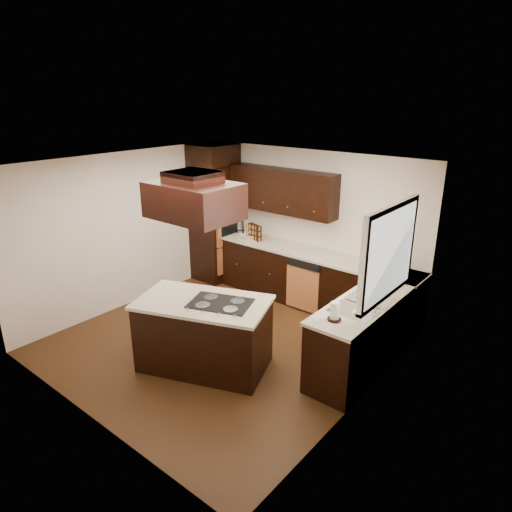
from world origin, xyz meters
name	(u,v)px	position (x,y,z in m)	size (l,w,h in m)	color
floor	(224,342)	(0.00, 0.00, -0.01)	(4.20, 4.20, 0.02)	#543216
ceiling	(219,164)	(0.00, 0.00, 2.51)	(4.20, 4.20, 0.02)	white
wall_back	(308,225)	(0.00, 2.11, 1.25)	(4.20, 0.02, 2.50)	#F1E2CE
wall_front	(77,316)	(0.00, -2.11, 1.25)	(4.20, 0.02, 2.50)	#F1E2CE
wall_left	(126,231)	(-2.11, 0.00, 1.25)	(0.02, 4.20, 2.50)	#F1E2CE
wall_right	(367,303)	(2.11, 0.00, 1.25)	(0.02, 4.20, 2.50)	#F1E2CE
oven_column	(215,223)	(-1.78, 1.71, 1.06)	(0.65, 0.75, 2.12)	black
wall_oven_face	(229,223)	(-1.43, 1.71, 1.12)	(0.05, 0.62, 0.78)	#CF7442
base_cabinets_back	(298,276)	(0.03, 1.80, 0.44)	(2.93, 0.60, 0.88)	black
base_cabinets_right	(371,329)	(1.80, 0.90, 0.44)	(0.60, 2.40, 0.88)	black
countertop_back	(298,250)	(0.03, 1.79, 0.90)	(2.93, 0.63, 0.04)	beige
countertop_right	(373,297)	(1.79, 0.90, 0.90)	(0.63, 2.40, 0.04)	beige
upper_cabinets	(282,191)	(-0.43, 1.93, 1.81)	(2.00, 0.34, 0.72)	black
dishwasher_front	(303,289)	(0.33, 1.50, 0.40)	(0.60, 0.05, 0.72)	#CF7442
window_frame	(389,253)	(2.07, 0.55, 1.65)	(0.06, 1.32, 1.12)	white
window_pane	(391,253)	(2.10, 0.55, 1.65)	(0.00, 1.20, 1.00)	white
curtain_left	(368,257)	(2.01, 0.13, 1.70)	(0.02, 0.34, 0.90)	beige
curtain_right	(399,239)	(2.01, 0.97, 1.70)	(0.02, 0.34, 0.90)	beige
sink_rim	(362,305)	(1.80, 0.55, 0.92)	(0.52, 0.84, 0.01)	silver
island	(204,335)	(0.22, -0.59, 0.44)	(1.57, 0.86, 0.88)	black
island_top	(203,302)	(0.22, -0.59, 0.90)	(1.63, 0.91, 0.04)	beige
cooktop	(220,303)	(0.44, -0.51, 0.93)	(0.74, 0.49, 0.01)	black
range_hood	(194,201)	(0.10, -0.55, 2.16)	(1.05, 0.72, 0.42)	black
hood_duct	(193,177)	(0.10, -0.55, 2.44)	(0.55, 0.50, 0.13)	black
blender_base	(241,233)	(-1.20, 1.76, 0.97)	(0.15, 0.15, 0.10)	silver
blender_pitcher	(241,223)	(-1.20, 1.76, 1.15)	(0.13, 0.13, 0.26)	silver
spice_rack	(255,232)	(-0.86, 1.75, 1.05)	(0.32, 0.08, 0.27)	black
mixing_bowl	(249,236)	(-1.00, 1.75, 0.96)	(0.29, 0.29, 0.07)	white
soap_bottle	(374,287)	(1.76, 0.95, 1.02)	(0.09, 0.09, 0.19)	white
paper_towel	(335,311)	(1.74, -0.01, 1.03)	(0.10, 0.10, 0.22)	white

